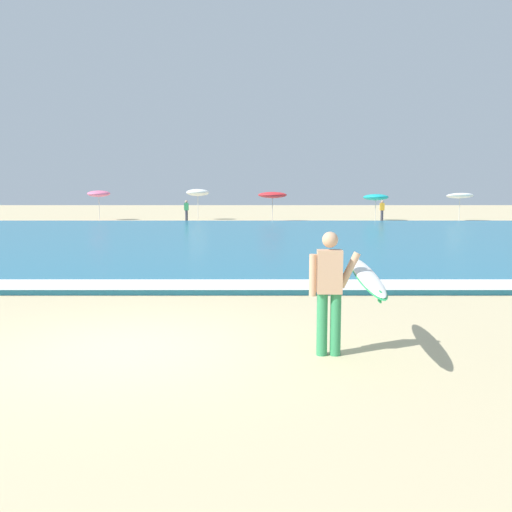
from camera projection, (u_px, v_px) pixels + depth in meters
name	position (u px, v px, depth m)	size (l,w,h in m)	color
ground_plane	(124.00, 349.00, 8.02)	(160.00, 160.00, 0.00)	beige
sea	(215.00, 238.00, 26.01)	(120.00, 28.00, 0.14)	teal
surf_foam	(172.00, 284.00, 12.69)	(120.00, 1.39, 0.01)	white
surfer_with_board	(346.00, 283.00, 7.60)	(0.96, 2.42, 1.73)	#338E56
beach_umbrella_0	(98.00, 194.00, 42.74)	(1.74, 1.75, 2.32)	beige
beach_umbrella_1	(197.00, 193.00, 43.36)	(1.80, 1.83, 2.45)	beige
beach_umbrella_2	(272.00, 195.00, 40.83)	(2.12, 2.12, 2.20)	beige
beach_umbrella_3	(375.00, 197.00, 42.09)	(1.90, 1.91, 2.05)	beige
beach_umbrella_4	(459.00, 196.00, 41.41)	(1.94, 1.96, 2.18)	beige
beachgoer_near_row_left	(186.00, 210.00, 40.83)	(0.32, 0.20, 1.58)	#383842
beachgoer_near_row_mid	(381.00, 210.00, 40.71)	(0.32, 0.20, 1.58)	#383842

